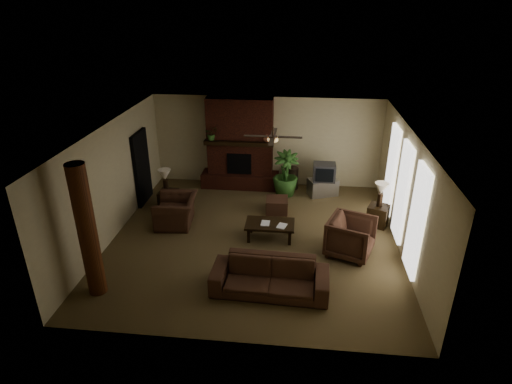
# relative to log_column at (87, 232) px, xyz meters

# --- Properties ---
(room_shell) EXTENTS (7.00, 7.00, 7.00)m
(room_shell) POSITION_rel_log_column_xyz_m (2.95, 2.40, 0.00)
(room_shell) COLOR brown
(room_shell) RESTS_ON ground
(fireplace) EXTENTS (2.40, 0.70, 2.80)m
(fireplace) POSITION_rel_log_column_xyz_m (2.15, 5.62, -0.24)
(fireplace) COLOR #4C1F14
(fireplace) RESTS_ON ground
(windows) EXTENTS (0.08, 3.65, 2.35)m
(windows) POSITION_rel_log_column_xyz_m (6.40, 2.60, -0.05)
(windows) COLOR white
(windows) RESTS_ON ground
(log_column) EXTENTS (0.36, 0.36, 2.80)m
(log_column) POSITION_rel_log_column_xyz_m (0.00, 0.00, 0.00)
(log_column) COLOR #572C15
(log_column) RESTS_ON ground
(doorway) EXTENTS (0.10, 1.00, 2.10)m
(doorway) POSITION_rel_log_column_xyz_m (-0.49, 4.20, -0.35)
(doorway) COLOR black
(doorway) RESTS_ON ground
(ceiling_fan) EXTENTS (1.35, 1.35, 0.37)m
(ceiling_fan) POSITION_rel_log_column_xyz_m (3.35, 2.70, 1.13)
(ceiling_fan) COLOR #2E2014
(ceiling_fan) RESTS_ON ceiling
(sofa) EXTENTS (2.39, 0.78, 0.92)m
(sofa) POSITION_rel_log_column_xyz_m (3.49, 0.39, -0.94)
(sofa) COLOR #442A1D
(sofa) RESTS_ON ground
(armchair_left) EXTENTS (0.86, 1.23, 1.02)m
(armchair_left) POSITION_rel_log_column_xyz_m (0.82, 2.96, -0.89)
(armchair_left) COLOR #442A1D
(armchair_left) RESTS_ON ground
(armchair_right) EXTENTS (1.21, 1.25, 1.01)m
(armchair_right) POSITION_rel_log_column_xyz_m (5.24, 1.96, -0.89)
(armchair_right) COLOR #442A1D
(armchair_right) RESTS_ON ground
(coffee_table) EXTENTS (1.20, 0.70, 0.43)m
(coffee_table) POSITION_rel_log_column_xyz_m (3.33, 2.46, -1.03)
(coffee_table) COLOR black
(coffee_table) RESTS_ON ground
(ottoman) EXTENTS (0.63, 0.63, 0.40)m
(ottoman) POSITION_rel_log_column_xyz_m (3.41, 3.92, -1.20)
(ottoman) COLOR #442A1D
(ottoman) RESTS_ON ground
(tv_stand) EXTENTS (0.97, 0.77, 0.50)m
(tv_stand) POSITION_rel_log_column_xyz_m (4.73, 5.20, -1.15)
(tv_stand) COLOR #ADAEB0
(tv_stand) RESTS_ON ground
(tv) EXTENTS (0.65, 0.53, 0.52)m
(tv) POSITION_rel_log_column_xyz_m (4.74, 5.14, -0.64)
(tv) COLOR #38383A
(tv) RESTS_ON tv_stand
(floor_vase) EXTENTS (0.34, 0.34, 0.77)m
(floor_vase) POSITION_rel_log_column_xyz_m (3.80, 5.55, -0.97)
(floor_vase) COLOR #2E2219
(floor_vase) RESTS_ON ground
(floor_plant) EXTENTS (1.06, 1.51, 0.76)m
(floor_plant) POSITION_rel_log_column_xyz_m (3.59, 5.09, -1.02)
(floor_plant) COLOR #315D25
(floor_plant) RESTS_ON ground
(side_table_left) EXTENTS (0.51, 0.51, 0.55)m
(side_table_left) POSITION_rel_log_column_xyz_m (0.37, 3.78, -1.12)
(side_table_left) COLOR black
(side_table_left) RESTS_ON ground
(lamp_left) EXTENTS (0.39, 0.39, 0.65)m
(lamp_left) POSITION_rel_log_column_xyz_m (0.32, 3.77, -0.40)
(lamp_left) COLOR #2E2014
(lamp_left) RESTS_ON side_table_left
(side_table_right) EXTENTS (0.65, 0.65, 0.55)m
(side_table_right) POSITION_rel_log_column_xyz_m (6.10, 3.46, -1.12)
(side_table_right) COLOR black
(side_table_right) RESTS_ON ground
(lamp_right) EXTENTS (0.39, 0.39, 0.65)m
(lamp_right) POSITION_rel_log_column_xyz_m (6.10, 3.46, -0.40)
(lamp_right) COLOR #2E2014
(lamp_right) RESTS_ON side_table_right
(mantel_plant) EXTENTS (0.47, 0.50, 0.33)m
(mantel_plant) POSITION_rel_log_column_xyz_m (1.32, 5.41, 0.32)
(mantel_plant) COLOR #315D25
(mantel_plant) RESTS_ON fireplace
(mantel_vase) EXTENTS (0.26, 0.27, 0.22)m
(mantel_vase) POSITION_rel_log_column_xyz_m (3.00, 5.40, 0.27)
(mantel_vase) COLOR brown
(mantel_vase) RESTS_ON fireplace
(book_a) EXTENTS (0.22, 0.03, 0.29)m
(book_a) POSITION_rel_log_column_xyz_m (3.11, 2.42, -0.83)
(book_a) COLOR #999999
(book_a) RESTS_ON coffee_table
(book_b) EXTENTS (0.21, 0.08, 0.29)m
(book_b) POSITION_rel_log_column_xyz_m (3.53, 2.36, -0.82)
(book_b) COLOR #999999
(book_b) RESTS_ON coffee_table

